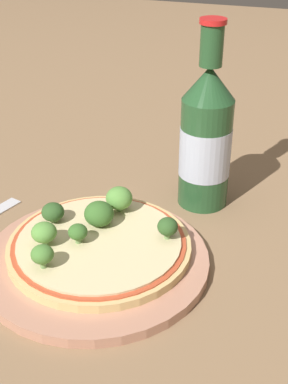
{
  "coord_description": "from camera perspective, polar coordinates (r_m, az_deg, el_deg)",
  "views": [
    {
      "loc": [
        0.22,
        -0.46,
        0.38
      ],
      "look_at": [
        0.04,
        0.06,
        0.06
      ],
      "focal_mm": 50.0,
      "sensor_mm": 36.0,
      "label": 1
    }
  ],
  "objects": [
    {
      "name": "broccoli_floret_4",
      "position": [
        0.65,
        -9.7,
        -2.13
      ],
      "size": [
        0.03,
        0.03,
        0.02
      ],
      "color": "#6B8E51",
      "rests_on": "pizza"
    },
    {
      "name": "pizza",
      "position": [
        0.61,
        -4.97,
        -5.89
      ],
      "size": [
        0.21,
        0.21,
        0.01
      ],
      "color": "tan",
      "rests_on": "plate"
    },
    {
      "name": "broccoli_floret_2",
      "position": [
        0.61,
        -10.62,
        -4.27
      ],
      "size": [
        0.03,
        0.03,
        0.03
      ],
      "color": "#6B8E51",
      "rests_on": "pizza"
    },
    {
      "name": "broccoli_floret_6",
      "position": [
        0.63,
        -4.87,
        -2.32
      ],
      "size": [
        0.04,
        0.04,
        0.03
      ],
      "color": "#6B8E51",
      "rests_on": "pizza"
    },
    {
      "name": "broccoli_floret_3",
      "position": [
        0.57,
        -10.79,
        -6.58
      ],
      "size": [
        0.02,
        0.02,
        0.03
      ],
      "color": "#6B8E51",
      "rests_on": "pizza"
    },
    {
      "name": "broccoli_floret_5",
      "position": [
        0.61,
        2.53,
        -3.73
      ],
      "size": [
        0.02,
        0.02,
        0.03
      ],
      "color": "#6B8E51",
      "rests_on": "pizza"
    },
    {
      "name": "plate",
      "position": [
        0.62,
        -5.15,
        -7.25
      ],
      "size": [
        0.26,
        0.26,
        0.01
      ],
      "color": "tan",
      "rests_on": "ground_plane"
    },
    {
      "name": "broccoli_floret_0",
      "position": [
        0.66,
        -2.67,
        -0.67
      ],
      "size": [
        0.03,
        0.03,
        0.03
      ],
      "color": "#6B8E51",
      "rests_on": "pizza"
    },
    {
      "name": "beer_bottle",
      "position": [
        0.69,
        6.61,
        5.73
      ],
      "size": [
        0.07,
        0.07,
        0.24
      ],
      "color": "#234C28",
      "rests_on": "ground_plane"
    },
    {
      "name": "broccoli_floret_1",
      "position": [
        0.61,
        -7.08,
        -4.28
      ],
      "size": [
        0.02,
        0.02,
        0.02
      ],
      "color": "#6B8E51",
      "rests_on": "pizza"
    },
    {
      "name": "ground_plane",
      "position": [
        0.63,
        -5.7,
        -6.83
      ],
      "size": [
        3.0,
        3.0,
        0.0
      ],
      "primitive_type": "plane",
      "color": "#846647"
    }
  ]
}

